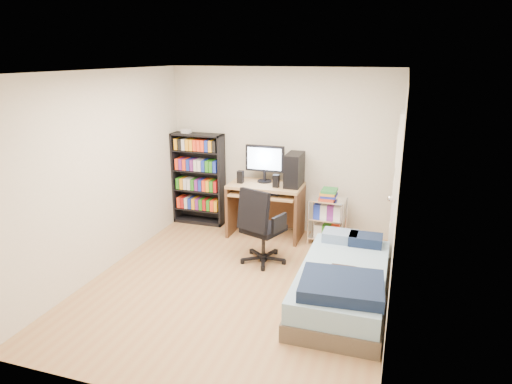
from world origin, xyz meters
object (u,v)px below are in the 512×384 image
(media_shelf, at_px, (199,178))
(computer_desk, at_px, (274,189))
(bed, at_px, (343,284))
(office_chair, at_px, (261,239))

(media_shelf, distance_m, computer_desk, 1.32)
(computer_desk, relative_size, bed, 0.72)
(office_chair, distance_m, bed, 1.38)
(bed, bearing_deg, computer_desk, 126.86)
(media_shelf, height_order, computer_desk, media_shelf)
(office_chair, relative_size, bed, 0.55)
(computer_desk, distance_m, office_chair, 1.07)
(media_shelf, xyz_separation_m, bed, (2.59, -1.87, -0.52))
(computer_desk, relative_size, office_chair, 1.32)
(media_shelf, distance_m, bed, 3.23)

